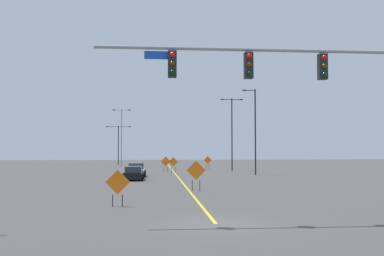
% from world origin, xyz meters
% --- Properties ---
extents(ground, '(201.12, 201.12, 0.00)m').
position_xyz_m(ground, '(0.00, 0.00, 0.00)').
color(ground, '#4C4947').
extents(road_centre_stripe, '(0.16, 111.73, 0.01)m').
position_xyz_m(road_centre_stripe, '(0.00, 55.87, 0.00)').
color(road_centre_stripe, yellow).
rests_on(road_centre_stripe, ground).
extents(traffic_signal_assembly, '(12.36, 0.44, 7.43)m').
position_xyz_m(traffic_signal_assembly, '(3.14, -0.02, 5.67)').
color(traffic_signal_assembly, gray).
rests_on(traffic_signal_assembly, ground).
extents(street_lamp_near_right, '(4.68, 0.24, 7.26)m').
position_xyz_m(street_lamp_near_right, '(-9.26, 64.71, 4.45)').
color(street_lamp_near_right, black).
rests_on(street_lamp_near_right, ground).
extents(street_lamp_far_left, '(1.53, 0.24, 9.79)m').
position_xyz_m(street_lamp_far_left, '(8.89, 31.50, 5.29)').
color(street_lamp_far_left, black).
rests_on(street_lamp_far_left, ground).
extents(street_lamp_far_right, '(3.00, 0.24, 9.75)m').
position_xyz_m(street_lamp_far_right, '(7.86, 40.35, 5.61)').
color(street_lamp_far_right, black).
rests_on(street_lamp_far_right, ground).
extents(street_lamp_mid_right, '(3.11, 0.24, 9.79)m').
position_xyz_m(street_lamp_mid_right, '(-8.16, 57.93, 5.64)').
color(street_lamp_mid_right, gray).
rests_on(street_lamp_mid_right, ground).
extents(construction_sign_median_far, '(1.35, 0.26, 2.12)m').
position_xyz_m(construction_sign_median_far, '(0.49, 13.55, 1.34)').
color(construction_sign_median_far, orange).
rests_on(construction_sign_median_far, ground).
extents(construction_sign_right_lane, '(1.26, 0.11, 1.88)m').
position_xyz_m(construction_sign_right_lane, '(-4.30, 5.54, 1.16)').
color(construction_sign_right_lane, orange).
rests_on(construction_sign_right_lane, ground).
extents(construction_sign_left_lane, '(1.28, 0.13, 1.97)m').
position_xyz_m(construction_sign_left_lane, '(-1.03, 39.24, 1.24)').
color(construction_sign_left_lane, orange).
rests_on(construction_sign_left_lane, ground).
extents(construction_sign_median_near, '(1.13, 0.23, 1.94)m').
position_xyz_m(construction_sign_median_near, '(4.98, 43.60, 1.24)').
color(construction_sign_median_near, orange).
rests_on(construction_sign_median_near, ground).
extents(construction_sign_right_shoulder, '(1.13, 0.26, 1.95)m').
position_xyz_m(construction_sign_right_shoulder, '(-0.19, 35.81, 1.25)').
color(construction_sign_right_shoulder, orange).
rests_on(construction_sign_right_shoulder, ground).
extents(car_silver_approaching, '(1.99, 3.94, 1.44)m').
position_xyz_m(car_silver_approaching, '(-4.39, 29.64, 0.65)').
color(car_silver_approaching, '#B7BABF').
rests_on(car_silver_approaching, ground).
extents(car_black_far, '(1.94, 3.86, 1.29)m').
position_xyz_m(car_black_far, '(-4.44, 24.53, 0.60)').
color(car_black_far, black).
rests_on(car_black_far, ground).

